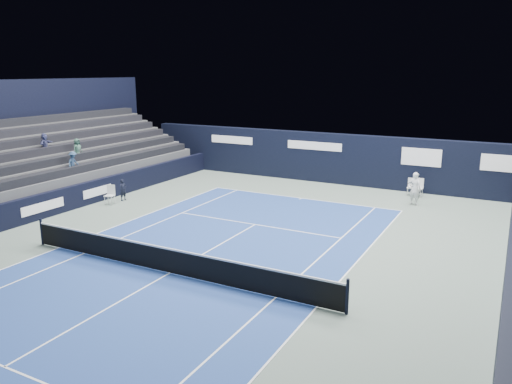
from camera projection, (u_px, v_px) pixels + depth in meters
ground at (202, 255)px, 19.12m from camera, size 48.00×48.00×0.00m
court_surface at (169, 273)px, 17.40m from camera, size 10.97×23.77×0.01m
folding_chair_back_a at (419, 184)px, 27.82m from camera, size 0.50×0.54×1.06m
folding_chair_back_b at (412, 186)px, 28.15m from camera, size 0.48×0.47×0.99m
line_judge_chair at (110, 193)px, 26.29m from camera, size 0.56×0.55×1.03m
line_judge at (123, 190)px, 27.03m from camera, size 0.35×0.47×1.17m
court_markings at (169, 273)px, 17.40m from camera, size 11.03×23.83×0.00m
tennis_net at (169, 260)px, 17.28m from camera, size 12.90×0.10×1.10m
back_sponsor_wall at (331, 158)px, 31.20m from camera, size 26.00×0.63×3.10m
side_barrier_left at (95, 191)px, 26.70m from camera, size 0.33×22.00×1.20m
spectator_stand at (58, 158)px, 28.96m from camera, size 6.00×18.00×6.40m
tennis_player at (415, 188)px, 26.12m from camera, size 0.74×0.91×1.74m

